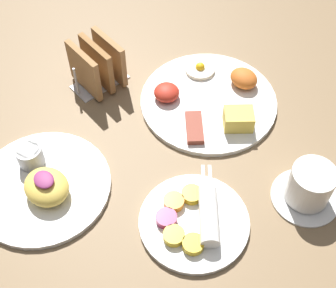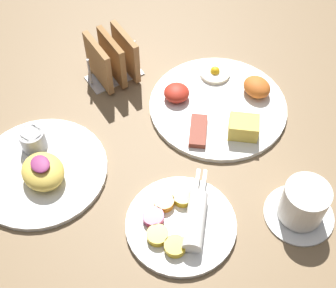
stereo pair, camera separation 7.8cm
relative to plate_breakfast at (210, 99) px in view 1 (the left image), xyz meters
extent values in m
plane|color=brown|center=(-0.01, -0.20, -0.01)|extent=(3.00, 3.00, 0.00)
cylinder|color=white|center=(0.00, 0.00, -0.01)|extent=(0.28, 0.28, 0.01)
cube|color=#E5C64C|center=(0.08, -0.01, 0.02)|extent=(0.07, 0.07, 0.04)
ellipsoid|color=#C66023|center=(0.01, 0.08, 0.02)|extent=(0.06, 0.05, 0.03)
cylinder|color=#F4EACC|center=(-0.08, 0.04, 0.00)|extent=(0.06, 0.06, 0.01)
sphere|color=yellow|center=(-0.08, 0.04, 0.01)|extent=(0.02, 0.02, 0.02)
ellipsoid|color=red|center=(-0.06, -0.06, 0.01)|extent=(0.05, 0.05, 0.03)
cube|color=brown|center=(0.04, -0.08, 0.01)|extent=(0.08, 0.07, 0.01)
cylinder|color=white|center=(0.18, -0.21, -0.01)|extent=(0.19, 0.19, 0.01)
cylinder|color=gold|center=(0.15, -0.19, 0.01)|extent=(0.04, 0.04, 0.01)
cylinder|color=orange|center=(0.14, -0.22, 0.01)|extent=(0.04, 0.04, 0.01)
cylinder|color=#99234C|center=(0.15, -0.25, 0.01)|extent=(0.04, 0.04, 0.01)
cylinder|color=gold|center=(0.19, -0.26, 0.01)|extent=(0.04, 0.04, 0.01)
cylinder|color=gold|center=(0.22, -0.25, 0.01)|extent=(0.04, 0.04, 0.01)
cylinder|color=white|center=(0.20, -0.20, 0.02)|extent=(0.10, 0.09, 0.03)
cube|color=silver|center=(0.14, -0.15, 0.02)|extent=(0.04, 0.04, 0.00)
cube|color=silver|center=(0.15, -0.14, 0.02)|extent=(0.04, 0.04, 0.00)
cylinder|color=white|center=(-0.04, -0.37, -0.01)|extent=(0.24, 0.24, 0.01)
ellipsoid|color=#EAC651|center=(-0.02, -0.37, 0.02)|extent=(0.09, 0.08, 0.04)
ellipsoid|color=#8C3366|center=(-0.02, -0.37, 0.04)|extent=(0.04, 0.03, 0.01)
cylinder|color=#99999E|center=(-0.10, -0.36, 0.02)|extent=(0.05, 0.05, 0.04)
cylinder|color=white|center=(-0.10, -0.36, 0.04)|extent=(0.04, 0.04, 0.01)
cube|color=#B7B7BC|center=(-0.20, -0.14, -0.01)|extent=(0.06, 0.12, 0.01)
cube|color=#A07245|center=(-0.20, -0.17, 0.04)|extent=(0.10, 0.01, 0.10)
cube|color=olive|center=(-0.20, -0.14, 0.04)|extent=(0.10, 0.01, 0.10)
cube|color=#A27547|center=(-0.20, -0.11, 0.04)|extent=(0.10, 0.01, 0.10)
cylinder|color=#B7B7BC|center=(-0.20, -0.19, 0.03)|extent=(0.01, 0.01, 0.07)
cylinder|color=#B7B7BC|center=(-0.20, -0.08, 0.03)|extent=(0.01, 0.01, 0.07)
cylinder|color=white|center=(0.27, -0.03, -0.01)|extent=(0.12, 0.12, 0.01)
cylinder|color=white|center=(0.27, -0.03, 0.03)|extent=(0.08, 0.08, 0.07)
cylinder|color=#381E0F|center=(0.27, -0.03, 0.06)|extent=(0.06, 0.06, 0.01)
camera|label=1|loc=(0.44, -0.49, 0.70)|focal=50.00mm
camera|label=2|loc=(0.49, -0.43, 0.70)|focal=50.00mm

